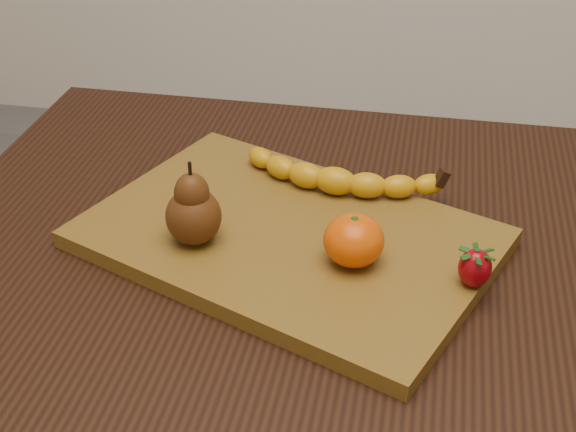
% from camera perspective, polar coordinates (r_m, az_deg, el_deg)
% --- Properties ---
extents(table, '(1.00, 0.70, 0.76)m').
position_cam_1_polar(table, '(1.00, 4.05, -6.27)').
color(table, black).
rests_on(table, ground).
extents(cutting_board, '(0.53, 0.45, 0.02)m').
position_cam_1_polar(cutting_board, '(0.92, 0.00, -1.56)').
color(cutting_board, brown).
rests_on(cutting_board, table).
extents(banana, '(0.22, 0.08, 0.03)m').
position_cam_1_polar(banana, '(0.98, 3.38, 2.51)').
color(banana, '#D39709').
rests_on(banana, cutting_board).
extents(pear, '(0.07, 0.07, 0.10)m').
position_cam_1_polar(pear, '(0.88, -6.81, 0.93)').
color(pear, '#4E270C').
rests_on(pear, cutting_board).
extents(mandarin, '(0.08, 0.08, 0.06)m').
position_cam_1_polar(mandarin, '(0.86, 4.70, -1.74)').
color(mandarin, '#DC4C02').
rests_on(mandarin, cutting_board).
extents(strawberry, '(0.05, 0.05, 0.04)m').
position_cam_1_polar(strawberry, '(0.85, 13.16, -3.53)').
color(strawberry, '#8E030C').
rests_on(strawberry, cutting_board).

